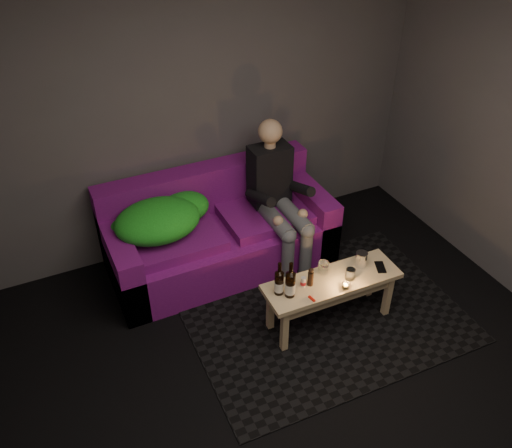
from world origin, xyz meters
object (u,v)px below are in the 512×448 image
Objects in this scene: beer_bottle_a at (279,282)px; beer_bottle_b at (290,284)px; sofa at (218,234)px; person at (278,194)px; steel_cup at (361,259)px; coffee_table at (331,287)px.

beer_bottle_a is 0.93× the size of beer_bottle_b.
sofa is at bearing 93.64° from beer_bottle_a.
sofa reaches higher than beer_bottle_a.
person is 4.27× the size of beer_bottle_b.
sofa is at bearing 127.37° from steel_cup.
steel_cup is at bearing -52.63° from sofa.
steel_cup is (0.70, 0.00, -0.04)m from beer_bottle_a.
person reaches higher than beer_bottle_a.
beer_bottle_a is 0.71m from steel_cup.
coffee_table is 8.68× the size of steel_cup.
steel_cup is (0.65, 0.06, -0.05)m from beer_bottle_b.
sofa is 1.16m from coffee_table.
steel_cup is at bearing 5.11° from beer_bottle_b.
coffee_table is at bearing 2.16° from beer_bottle_b.
sofa is 6.40× the size of beer_bottle_b.
steel_cup reaches higher than coffee_table.
sofa is 1.04m from beer_bottle_a.
beer_bottle_b is 2.44× the size of steel_cup.
person is 4.60× the size of beer_bottle_a.
beer_bottle_b is (0.12, -1.06, 0.24)m from sofa.
sofa reaches higher than coffee_table.
sofa is 0.63m from person.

